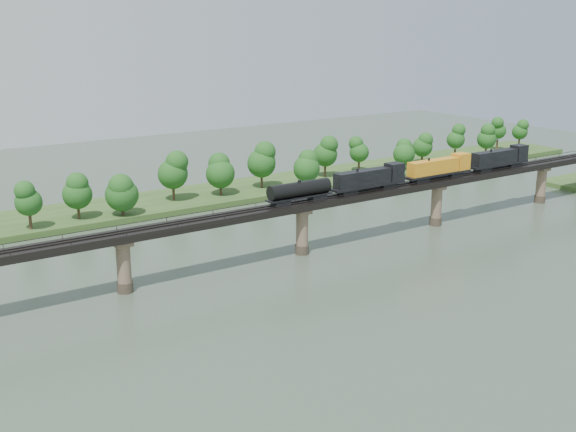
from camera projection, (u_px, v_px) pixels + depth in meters
ground at (397, 297)px, 131.06m from camera, size 400.00×400.00×0.00m
far_bank at (187, 199)px, 198.70m from camera, size 300.00×24.00×1.60m
bridge at (302, 229)px, 153.56m from camera, size 236.00×30.00×11.50m
bridge_superstructure at (302, 201)px, 151.89m from camera, size 220.00×4.90×0.75m
far_treeline at (165, 177)px, 188.56m from camera, size 289.06×17.54×13.60m
freight_train at (416, 172)px, 168.96m from camera, size 80.05×3.12×5.51m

